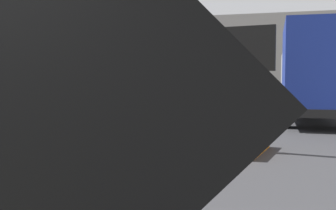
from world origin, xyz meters
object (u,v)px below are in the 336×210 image
roadwork_sign (24,123)px  box_truck (315,71)px  traffic_cone_mid_lane (192,161)px  arrow_board_trailer (237,130)px  pickup_car (67,116)px

roadwork_sign → box_truck: box_truck is taller
roadwork_sign → traffic_cone_mid_lane: (-0.53, 4.77, -1.10)m
box_truck → arrow_board_trailer: bearing=-107.0°
roadwork_sign → arrow_board_trailer: 7.82m
arrow_board_trailer → traffic_cone_mid_lane: (-0.32, -2.98, -0.11)m
box_truck → pickup_car: 9.16m
roadwork_sign → traffic_cone_mid_lane: 4.92m
roadwork_sign → arrow_board_trailer: arrow_board_trailer is taller
roadwork_sign → pickup_car: bearing=119.1°
roadwork_sign → pickup_car: roadwork_sign is taller
pickup_car → traffic_cone_mid_lane: size_ratio=6.09×
arrow_board_trailer → pickup_car: (-4.04, -0.10, 0.21)m
traffic_cone_mid_lane → arrow_board_trailer: bearing=83.9°
pickup_car → arrow_board_trailer: bearing=1.4°
arrow_board_trailer → roadwork_sign: bearing=-88.4°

